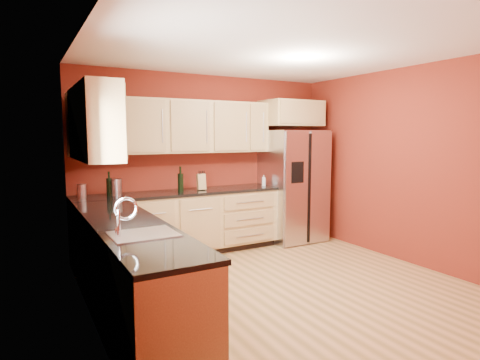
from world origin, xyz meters
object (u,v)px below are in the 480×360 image
(canister_left, at_px, (116,187))
(wine_bottle_a, at_px, (181,179))
(knife_block, at_px, (201,182))
(refrigerator, at_px, (293,186))
(soap_dispenser, at_px, (264,181))

(canister_left, distance_m, wine_bottle_a, 0.86)
(canister_left, distance_m, knife_block, 1.19)
(refrigerator, relative_size, canister_left, 8.16)
(canister_left, height_order, wine_bottle_a, wine_bottle_a)
(wine_bottle_a, bearing_deg, refrigerator, 0.08)
(refrigerator, relative_size, knife_block, 7.82)
(canister_left, xyz_separation_m, soap_dispenser, (2.22, -0.07, -0.03))
(refrigerator, distance_m, canister_left, 2.78)
(refrigerator, bearing_deg, knife_block, 177.84)
(wine_bottle_a, bearing_deg, soap_dispenser, 0.83)
(canister_left, height_order, soap_dispenser, canister_left)
(soap_dispenser, bearing_deg, wine_bottle_a, -179.17)
(wine_bottle_a, height_order, knife_block, wine_bottle_a)
(refrigerator, bearing_deg, canister_left, 178.23)
(knife_block, bearing_deg, soap_dispenser, 6.20)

